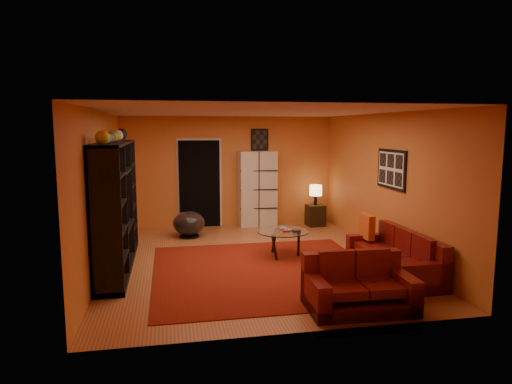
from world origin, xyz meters
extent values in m
plane|color=#95532E|center=(0.00, 0.00, 0.00)|extent=(6.00, 6.00, 0.00)
plane|color=white|center=(0.00, 0.00, 2.60)|extent=(6.00, 6.00, 0.00)
plane|color=#CB6B2C|center=(0.00, 3.00, 1.30)|extent=(6.00, 0.00, 6.00)
plane|color=#CB6B2C|center=(0.00, -3.00, 1.30)|extent=(6.00, 0.00, 6.00)
plane|color=#CB6B2C|center=(-2.50, 0.00, 1.30)|extent=(0.00, 6.00, 6.00)
plane|color=#CB6B2C|center=(2.50, 0.00, 1.30)|extent=(0.00, 6.00, 6.00)
cube|color=#5F130A|center=(0.10, -0.70, 0.01)|extent=(3.60, 3.60, 0.01)
cube|color=black|center=(-0.70, 2.96, 1.02)|extent=(0.95, 0.10, 2.04)
cube|color=black|center=(2.48, -0.30, 1.60)|extent=(0.03, 1.00, 0.70)
cube|color=black|center=(0.75, 2.98, 2.05)|extent=(0.42, 0.03, 0.52)
cube|color=black|center=(-2.27, 0.00, 1.05)|extent=(0.45, 3.00, 2.10)
imported|color=black|center=(-2.23, -0.05, 0.97)|extent=(0.88, 0.11, 0.50)
cube|color=#540B0B|center=(2.05, -1.29, 0.16)|extent=(0.80, 1.95, 0.32)
cube|color=#540B0B|center=(2.36, -1.29, 0.42)|extent=(0.18, 1.95, 0.85)
cube|color=#540B0B|center=(2.05, -2.17, 0.31)|extent=(0.80, 0.18, 0.62)
cube|color=#540B0B|center=(2.05, -0.40, 0.31)|extent=(0.80, 0.18, 0.62)
cube|color=#540B0B|center=(2.01, -1.82, 0.47)|extent=(0.58, 0.51, 0.12)
cube|color=#540B0B|center=(2.01, -1.29, 0.47)|extent=(0.58, 0.51, 0.12)
cube|color=#540B0B|center=(2.01, -0.76, 0.47)|extent=(0.58, 0.51, 0.12)
cube|color=#540B0B|center=(0.96, -2.50, 0.16)|extent=(1.37, 0.85, 0.32)
cube|color=#540B0B|center=(0.97, -2.19, 0.42)|extent=(1.35, 0.22, 0.85)
cube|color=#540B0B|center=(1.54, -2.52, 0.31)|extent=(0.21, 0.81, 0.62)
cube|color=#540B0B|center=(0.37, -2.48, 0.31)|extent=(0.21, 0.81, 0.62)
cube|color=#540B0B|center=(1.20, -2.55, 0.47)|extent=(0.49, 0.60, 0.12)
cube|color=#540B0B|center=(0.71, -2.53, 0.47)|extent=(0.49, 0.60, 0.12)
cube|color=#CF4F17|center=(1.95, -0.51, 0.63)|extent=(0.12, 0.42, 0.42)
cylinder|color=silver|center=(0.59, 0.07, 0.47)|extent=(0.94, 0.94, 0.02)
cylinder|color=black|center=(0.87, 0.01, 0.24)|extent=(0.05, 0.05, 0.45)
cylinder|color=black|center=(0.51, 0.35, 0.24)|extent=(0.05, 0.05, 0.45)
cylinder|color=black|center=(0.39, -0.14, 0.24)|extent=(0.05, 0.05, 0.45)
cube|color=beige|center=(0.66, 2.80, 0.89)|extent=(0.92, 0.46, 1.78)
cylinder|color=black|center=(-1.01, 1.90, 0.02)|extent=(0.44, 0.44, 0.03)
cylinder|color=black|center=(-1.01, 1.90, 0.10)|extent=(0.06, 0.06, 0.15)
ellipsoid|color=#3B3435|center=(-1.01, 1.90, 0.31)|extent=(0.68, 0.68, 0.51)
cube|color=black|center=(2.02, 2.52, 0.25)|extent=(0.42, 0.42, 0.50)
cylinder|color=black|center=(2.02, 2.52, 0.62)|extent=(0.08, 0.08, 0.23)
cylinder|color=#FFDA8C|center=(2.02, 2.52, 0.86)|extent=(0.29, 0.29, 0.25)
camera|label=1|loc=(-1.42, -7.76, 2.32)|focal=32.00mm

